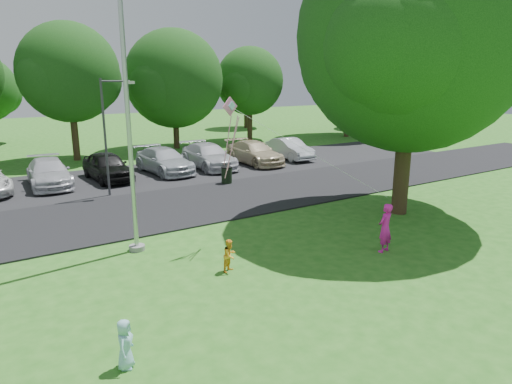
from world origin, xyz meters
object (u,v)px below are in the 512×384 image
flagpole (128,119)px  big_tree (412,41)px  child_blue (125,344)px  child_yellow (230,255)px  woman (385,228)px  trash_can (227,175)px  street_lamp (109,127)px  kite (234,122)px

flagpole → big_tree: 10.67m
flagpole → child_blue: (-2.14, -5.81, -3.67)m
child_yellow → woman: bearing=-42.4°
big_tree → trash_can: bearing=111.8°
flagpole → child_yellow: size_ratio=10.57×
child_blue → child_yellow: bearing=-20.5°
street_lamp → big_tree: (8.88, -9.00, 3.45)m
child_blue → kite: 7.69m
child_blue → trash_can: bearing=-2.9°
woman → child_blue: woman is taller
street_lamp → child_blue: (-3.47, -13.01, -2.70)m
child_yellow → child_blue: bearing=-171.0°
child_blue → kite: kite is taller
woman → flagpole: bearing=-46.0°
street_lamp → kite: 8.60m
flagpole → child_blue: bearing=-110.2°
trash_can → big_tree: size_ratio=0.08×
trash_can → child_blue: bearing=-126.3°
flagpole → trash_can: 10.17m
woman → child_blue: 8.82m
flagpole → kite: bearing=-22.6°
big_tree → child_blue: 14.37m
woman → trash_can: bearing=-104.3°
street_lamp → trash_can: bearing=3.7°
big_tree → woman: (-3.67, -2.53, -5.85)m
flagpole → street_lamp: 7.38m
flagpole → trash_can: size_ratio=11.03×
trash_can → kite: 9.37m
flagpole → woman: (6.55, -4.33, -3.38)m
big_tree → woman: 7.36m
child_blue → kite: size_ratio=0.25×
child_yellow → flagpole: bearing=92.6°
street_lamp → trash_can: street_lamp is taller
street_lamp → trash_can: size_ratio=5.86×
street_lamp → child_blue: size_ratio=5.34×
flagpole → big_tree: bearing=-10.0°
street_lamp → child_blue: 13.73m
flagpole → big_tree: big_tree is taller
woman → kite: size_ratio=0.39×
flagpole → child_yellow: (1.71, -3.01, -3.69)m
kite → trash_can: bearing=49.2°
street_lamp → trash_can: 6.23m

